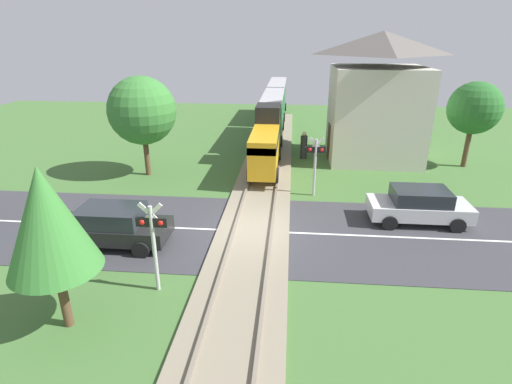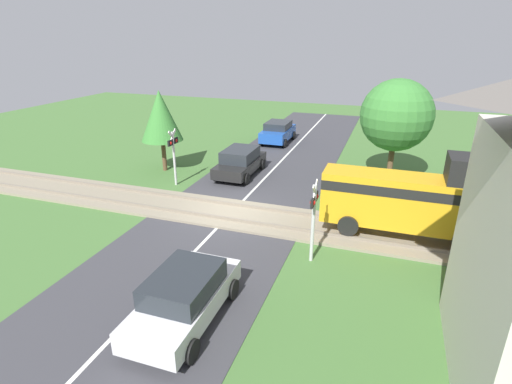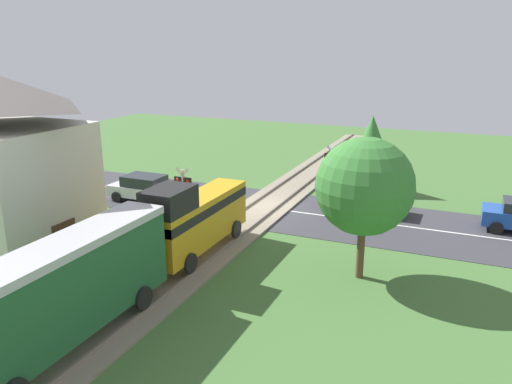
# 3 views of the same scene
# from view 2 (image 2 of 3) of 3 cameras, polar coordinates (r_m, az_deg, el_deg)

# --- Properties ---
(ground_plane) EXTENTS (60.00, 60.00, 0.00)m
(ground_plane) POSITION_cam_2_polar(r_m,az_deg,el_deg) (17.07, -3.72, -3.27)
(ground_plane) COLOR #426B33
(road_surface) EXTENTS (48.00, 6.40, 0.02)m
(road_surface) POSITION_cam_2_polar(r_m,az_deg,el_deg) (17.06, -3.73, -3.24)
(road_surface) COLOR #38383D
(road_surface) RESTS_ON ground_plane
(track_bed) EXTENTS (2.80, 48.00, 0.24)m
(track_bed) POSITION_cam_2_polar(r_m,az_deg,el_deg) (17.04, -3.73, -3.06)
(track_bed) COLOR gray
(track_bed) RESTS_ON ground_plane
(car_near_crossing) EXTENTS (4.06, 1.86, 1.46)m
(car_near_crossing) POSITION_cam_2_polar(r_m,az_deg,el_deg) (21.60, -2.27, 4.38)
(car_near_crossing) COLOR black
(car_near_crossing) RESTS_ON ground_plane
(car_far_side) EXTENTS (3.94, 1.84, 1.45)m
(car_far_side) POSITION_cam_2_polar(r_m,az_deg,el_deg) (11.02, -10.16, -14.42)
(car_far_side) COLOR silver
(car_far_side) RESTS_ON ground_plane
(car_behind_queue) EXTENTS (3.71, 1.86, 1.47)m
(car_behind_queue) POSITION_cam_2_polar(r_m,az_deg,el_deg) (28.36, 3.15, 8.61)
(car_behind_queue) COLOR #1E4CA8
(car_behind_queue) RESTS_ON ground_plane
(crossing_signal_west_approach) EXTENTS (0.90, 0.18, 2.85)m
(crossing_signal_west_approach) POSITION_cam_2_polar(r_m,az_deg,el_deg) (20.25, -11.70, 5.93)
(crossing_signal_west_approach) COLOR #B7B7B7
(crossing_signal_west_approach) RESTS_ON ground_plane
(crossing_signal_east_approach) EXTENTS (0.90, 0.18, 2.85)m
(crossing_signal_east_approach) POSITION_cam_2_polar(r_m,az_deg,el_deg) (13.07, 8.24, -2.71)
(crossing_signal_east_approach) COLOR #B7B7B7
(crossing_signal_east_approach) RESTS_ON ground_plane
(tree_roadside_hedge) EXTENTS (3.51, 3.51, 5.24)m
(tree_roadside_hedge) POSITION_cam_2_polar(r_m,az_deg,el_deg) (20.94, 19.44, 10.28)
(tree_roadside_hedge) COLOR brown
(tree_roadside_hedge) RESTS_ON ground_plane
(tree_beyond_track) EXTENTS (2.25, 2.25, 4.43)m
(tree_beyond_track) POSITION_cam_2_polar(r_m,az_deg,el_deg) (22.42, -13.47, 10.53)
(tree_beyond_track) COLOR brown
(tree_beyond_track) RESTS_ON ground_plane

